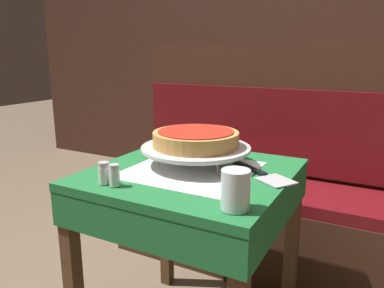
{
  "coord_description": "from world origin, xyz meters",
  "views": [
    {
      "loc": [
        0.61,
        -1.14,
        1.15
      ],
      "look_at": [
        -0.01,
        0.03,
        0.83
      ],
      "focal_mm": 35.0,
      "sensor_mm": 36.0,
      "label": 1
    }
  ],
  "objects_px": {
    "water_glass_near": "(236,190)",
    "pizza_pan_stand": "(196,149)",
    "dining_table_front": "(192,196)",
    "pizza_server": "(262,174)",
    "dining_table_rear": "(320,131)",
    "deep_dish_pizza": "(196,138)",
    "condiment_caddy": "(318,108)",
    "booth_bench": "(273,205)",
    "salt_shaker": "(104,173)",
    "pepper_shaker": "(115,175)"
  },
  "relations": [
    {
      "from": "water_glass_near",
      "to": "pizza_pan_stand",
      "type": "bearing_deg",
      "value": 132.15
    },
    {
      "from": "dining_table_front",
      "to": "pizza_server",
      "type": "xyz_separation_m",
      "value": [
        0.24,
        0.06,
        0.11
      ]
    },
    {
      "from": "pizza_server",
      "to": "water_glass_near",
      "type": "xyz_separation_m",
      "value": [
        0.03,
        -0.31,
        0.05
      ]
    },
    {
      "from": "dining_table_rear",
      "to": "deep_dish_pizza",
      "type": "relative_size",
      "value": 2.33
    },
    {
      "from": "dining_table_rear",
      "to": "pizza_server",
      "type": "bearing_deg",
      "value": -87.9
    },
    {
      "from": "pizza_pan_stand",
      "to": "condiment_caddy",
      "type": "distance_m",
      "value": 1.45
    },
    {
      "from": "dining_table_rear",
      "to": "booth_bench",
      "type": "height_order",
      "value": "booth_bench"
    },
    {
      "from": "pizza_pan_stand",
      "to": "pizza_server",
      "type": "relative_size",
      "value": 1.51
    },
    {
      "from": "dining_table_rear",
      "to": "pizza_pan_stand",
      "type": "relative_size",
      "value": 1.82
    },
    {
      "from": "dining_table_rear",
      "to": "pizza_pan_stand",
      "type": "height_order",
      "value": "pizza_pan_stand"
    },
    {
      "from": "booth_bench",
      "to": "deep_dish_pizza",
      "type": "height_order",
      "value": "booth_bench"
    },
    {
      "from": "booth_bench",
      "to": "condiment_caddy",
      "type": "distance_m",
      "value": 0.89
    },
    {
      "from": "pizza_pan_stand",
      "to": "condiment_caddy",
      "type": "height_order",
      "value": "condiment_caddy"
    },
    {
      "from": "dining_table_front",
      "to": "deep_dish_pizza",
      "type": "distance_m",
      "value": 0.21
    },
    {
      "from": "dining_table_front",
      "to": "water_glass_near",
      "type": "distance_m",
      "value": 0.4
    },
    {
      "from": "pizza_server",
      "to": "salt_shaker",
      "type": "height_order",
      "value": "salt_shaker"
    },
    {
      "from": "pepper_shaker",
      "to": "condiment_caddy",
      "type": "height_order",
      "value": "condiment_caddy"
    },
    {
      "from": "dining_table_rear",
      "to": "pizza_server",
      "type": "distance_m",
      "value": 1.5
    },
    {
      "from": "salt_shaker",
      "to": "pepper_shaker",
      "type": "distance_m",
      "value": 0.04
    },
    {
      "from": "booth_bench",
      "to": "salt_shaker",
      "type": "relative_size",
      "value": 23.96
    },
    {
      "from": "dining_table_front",
      "to": "dining_table_rear",
      "type": "relative_size",
      "value": 1.0
    },
    {
      "from": "water_glass_near",
      "to": "salt_shaker",
      "type": "relative_size",
      "value": 1.53
    },
    {
      "from": "salt_shaker",
      "to": "condiment_caddy",
      "type": "distance_m",
      "value": 1.8
    },
    {
      "from": "pizza_pan_stand",
      "to": "water_glass_near",
      "type": "height_order",
      "value": "water_glass_near"
    },
    {
      "from": "pizza_server",
      "to": "salt_shaker",
      "type": "relative_size",
      "value": 3.77
    },
    {
      "from": "booth_bench",
      "to": "dining_table_front",
      "type": "bearing_deg",
      "value": -98.44
    },
    {
      "from": "dining_table_rear",
      "to": "condiment_caddy",
      "type": "height_order",
      "value": "condiment_caddy"
    },
    {
      "from": "deep_dish_pizza",
      "to": "water_glass_near",
      "type": "bearing_deg",
      "value": -47.85
    },
    {
      "from": "dining_table_rear",
      "to": "pepper_shaker",
      "type": "xyz_separation_m",
      "value": [
        -0.32,
        -1.82,
        0.16
      ]
    },
    {
      "from": "dining_table_front",
      "to": "salt_shaker",
      "type": "height_order",
      "value": "salt_shaker"
    },
    {
      "from": "water_glass_near",
      "to": "condiment_caddy",
      "type": "distance_m",
      "value": 1.75
    },
    {
      "from": "water_glass_near",
      "to": "pepper_shaker",
      "type": "height_order",
      "value": "water_glass_near"
    },
    {
      "from": "deep_dish_pizza",
      "to": "dining_table_rear",
      "type": "bearing_deg",
      "value": 82.22
    },
    {
      "from": "deep_dish_pizza",
      "to": "pizza_server",
      "type": "xyz_separation_m",
      "value": [
        0.26,
        -0.0,
        -0.1
      ]
    },
    {
      "from": "pizza_pan_stand",
      "to": "salt_shaker",
      "type": "bearing_deg",
      "value": -116.33
    },
    {
      "from": "water_glass_near",
      "to": "salt_shaker",
      "type": "distance_m",
      "value": 0.45
    },
    {
      "from": "deep_dish_pizza",
      "to": "salt_shaker",
      "type": "height_order",
      "value": "deep_dish_pizza"
    },
    {
      "from": "deep_dish_pizza",
      "to": "dining_table_front",
      "type": "bearing_deg",
      "value": -76.19
    },
    {
      "from": "pizza_server",
      "to": "water_glass_near",
      "type": "height_order",
      "value": "water_glass_near"
    },
    {
      "from": "dining_table_front",
      "to": "pepper_shaker",
      "type": "bearing_deg",
      "value": -116.54
    },
    {
      "from": "booth_bench",
      "to": "pizza_pan_stand",
      "type": "height_order",
      "value": "booth_bench"
    },
    {
      "from": "dining_table_front",
      "to": "condiment_caddy",
      "type": "distance_m",
      "value": 1.51
    },
    {
      "from": "pizza_server",
      "to": "salt_shaker",
      "type": "bearing_deg",
      "value": -142.39
    },
    {
      "from": "pizza_pan_stand",
      "to": "deep_dish_pizza",
      "type": "relative_size",
      "value": 1.28
    },
    {
      "from": "dining_table_rear",
      "to": "condiment_caddy",
      "type": "distance_m",
      "value": 0.18
    },
    {
      "from": "deep_dish_pizza",
      "to": "salt_shaker",
      "type": "relative_size",
      "value": 4.44
    },
    {
      "from": "pepper_shaker",
      "to": "deep_dish_pizza",
      "type": "bearing_deg",
      "value": 70.09
    },
    {
      "from": "pizza_pan_stand",
      "to": "deep_dish_pizza",
      "type": "xyz_separation_m",
      "value": [
        -0.0,
        -0.0,
        0.04
      ]
    },
    {
      "from": "booth_bench",
      "to": "deep_dish_pizza",
      "type": "relative_size",
      "value": 5.4
    },
    {
      "from": "booth_bench",
      "to": "pizza_pan_stand",
      "type": "bearing_deg",
      "value": -100.43
    }
  ]
}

